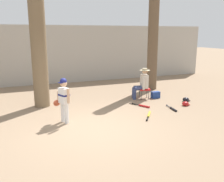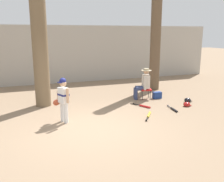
{
  "view_description": "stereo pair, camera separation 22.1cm",
  "coord_description": "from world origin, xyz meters",
  "px_view_note": "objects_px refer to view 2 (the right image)",
  "views": [
    {
      "loc": [
        -1.85,
        -6.05,
        2.53
      ],
      "look_at": [
        1.01,
        1.05,
        0.75
      ],
      "focal_mm": 40.24,
      "sensor_mm": 36.0,
      "label": 1
    },
    {
      "loc": [
        -1.65,
        -6.13,
        2.53
      ],
      "look_at": [
        1.01,
        1.05,
        0.75
      ],
      "focal_mm": 40.24,
      "sensor_mm": 36.0,
      "label": 2
    }
  ],
  "objects_px": {
    "seated_spectator": "(143,83)",
    "tree_near_player": "(39,30)",
    "bat_black_composite": "(173,109)",
    "bat_red_barrel": "(144,106)",
    "young_ballplayer": "(63,97)",
    "tree_behind_spectator": "(156,32)",
    "batting_helmet_black": "(188,100)",
    "folding_stool": "(146,90)",
    "bat_yellow_trainer": "(149,115)",
    "batting_helmet_red": "(187,104)",
    "handbag_beside_stool": "(157,95)"
  },
  "relations": [
    {
      "from": "handbag_beside_stool",
      "to": "folding_stool",
      "type": "bearing_deg",
      "value": 166.36
    },
    {
      "from": "seated_spectator",
      "to": "young_ballplayer",
      "type": "bearing_deg",
      "value": -155.2
    },
    {
      "from": "tree_behind_spectator",
      "to": "seated_spectator",
      "type": "bearing_deg",
      "value": -132.06
    },
    {
      "from": "seated_spectator",
      "to": "handbag_beside_stool",
      "type": "relative_size",
      "value": 3.53
    },
    {
      "from": "seated_spectator",
      "to": "bat_red_barrel",
      "type": "distance_m",
      "value": 1.28
    },
    {
      "from": "seated_spectator",
      "to": "handbag_beside_stool",
      "type": "bearing_deg",
      "value": -14.03
    },
    {
      "from": "tree_near_player",
      "to": "tree_behind_spectator",
      "type": "height_order",
      "value": "tree_near_player"
    },
    {
      "from": "tree_near_player",
      "to": "batting_helmet_red",
      "type": "height_order",
      "value": "tree_near_player"
    },
    {
      "from": "bat_black_composite",
      "to": "bat_red_barrel",
      "type": "relative_size",
      "value": 1.06
    },
    {
      "from": "folding_stool",
      "to": "handbag_beside_stool",
      "type": "bearing_deg",
      "value": -13.64
    },
    {
      "from": "bat_red_barrel",
      "to": "bat_black_composite",
      "type": "bearing_deg",
      "value": -41.92
    },
    {
      "from": "folding_stool",
      "to": "batting_helmet_black",
      "type": "distance_m",
      "value": 1.62
    },
    {
      "from": "folding_stool",
      "to": "bat_black_composite",
      "type": "relative_size",
      "value": 0.69
    },
    {
      "from": "young_ballplayer",
      "to": "bat_red_barrel",
      "type": "bearing_deg",
      "value": 10.78
    },
    {
      "from": "young_ballplayer",
      "to": "bat_black_composite",
      "type": "height_order",
      "value": "young_ballplayer"
    },
    {
      "from": "bat_red_barrel",
      "to": "tree_behind_spectator",
      "type": "bearing_deg",
      "value": 53.81
    },
    {
      "from": "young_ballplayer",
      "to": "seated_spectator",
      "type": "bearing_deg",
      "value": 24.8
    },
    {
      "from": "tree_behind_spectator",
      "to": "tree_near_player",
      "type": "bearing_deg",
      "value": -168.73
    },
    {
      "from": "seated_spectator",
      "to": "batting_helmet_red",
      "type": "distance_m",
      "value": 1.85
    },
    {
      "from": "tree_behind_spectator",
      "to": "young_ballplayer",
      "type": "distance_m",
      "value": 5.8
    },
    {
      "from": "young_ballplayer",
      "to": "batting_helmet_red",
      "type": "xyz_separation_m",
      "value": [
        4.34,
        0.09,
        -0.67
      ]
    },
    {
      "from": "tree_near_player",
      "to": "bat_red_barrel",
      "type": "height_order",
      "value": "tree_near_player"
    },
    {
      "from": "seated_spectator",
      "to": "tree_near_player",
      "type": "bearing_deg",
      "value": 173.86
    },
    {
      "from": "tree_near_player",
      "to": "batting_helmet_black",
      "type": "xyz_separation_m",
      "value": [
        5.11,
        -1.41,
        -2.55
      ]
    },
    {
      "from": "young_ballplayer",
      "to": "bat_black_composite",
      "type": "xyz_separation_m",
      "value": [
        3.63,
        -0.14,
        -0.71
      ]
    },
    {
      "from": "young_ballplayer",
      "to": "handbag_beside_stool",
      "type": "bearing_deg",
      "value": 19.93
    },
    {
      "from": "tree_near_player",
      "to": "bat_red_barrel",
      "type": "relative_size",
      "value": 9.03
    },
    {
      "from": "young_ballplayer",
      "to": "bat_red_barrel",
      "type": "relative_size",
      "value": 1.94
    },
    {
      "from": "tree_behind_spectator",
      "to": "handbag_beside_stool",
      "type": "distance_m",
      "value": 2.98
    },
    {
      "from": "batting_helmet_black",
      "to": "bat_yellow_trainer",
      "type": "bearing_deg",
      "value": -156.0
    },
    {
      "from": "bat_red_barrel",
      "to": "batting_helmet_red",
      "type": "relative_size",
      "value": 2.33
    },
    {
      "from": "tree_behind_spectator",
      "to": "bat_red_barrel",
      "type": "relative_size",
      "value": 8.51
    },
    {
      "from": "seated_spectator",
      "to": "bat_yellow_trainer",
      "type": "height_order",
      "value": "seated_spectator"
    },
    {
      "from": "young_ballplayer",
      "to": "seated_spectator",
      "type": "distance_m",
      "value": 3.71
    },
    {
      "from": "tree_behind_spectator",
      "to": "bat_red_barrel",
      "type": "height_order",
      "value": "tree_behind_spectator"
    },
    {
      "from": "tree_near_player",
      "to": "tree_behind_spectator",
      "type": "relative_size",
      "value": 1.06
    },
    {
      "from": "tree_near_player",
      "to": "handbag_beside_stool",
      "type": "bearing_deg",
      "value": -7.17
    },
    {
      "from": "bat_black_composite",
      "to": "batting_helmet_black",
      "type": "bearing_deg",
      "value": 32.68
    },
    {
      "from": "young_ballplayer",
      "to": "bat_red_barrel",
      "type": "distance_m",
      "value": 3.0
    },
    {
      "from": "young_ballplayer",
      "to": "handbag_beside_stool",
      "type": "relative_size",
      "value": 3.84
    },
    {
      "from": "bat_yellow_trainer",
      "to": "bat_red_barrel",
      "type": "height_order",
      "value": "same"
    },
    {
      "from": "bat_black_composite",
      "to": "bat_red_barrel",
      "type": "bearing_deg",
      "value": 138.08
    },
    {
      "from": "young_ballplayer",
      "to": "bat_red_barrel",
      "type": "xyz_separation_m",
      "value": [
        2.87,
        0.55,
        -0.71
      ]
    },
    {
      "from": "bat_yellow_trainer",
      "to": "batting_helmet_black",
      "type": "height_order",
      "value": "batting_helmet_black"
    },
    {
      "from": "bat_yellow_trainer",
      "to": "young_ballplayer",
      "type": "bearing_deg",
      "value": 170.95
    },
    {
      "from": "young_ballplayer",
      "to": "handbag_beside_stool",
      "type": "distance_m",
      "value": 4.21
    },
    {
      "from": "batting_helmet_black",
      "to": "batting_helmet_red",
      "type": "bearing_deg",
      "value": -129.2
    },
    {
      "from": "young_ballplayer",
      "to": "batting_helmet_black",
      "type": "bearing_deg",
      "value": 6.71
    },
    {
      "from": "young_ballplayer",
      "to": "handbag_beside_stool",
      "type": "height_order",
      "value": "young_ballplayer"
    },
    {
      "from": "young_ballplayer",
      "to": "seated_spectator",
      "type": "height_order",
      "value": "young_ballplayer"
    }
  ]
}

